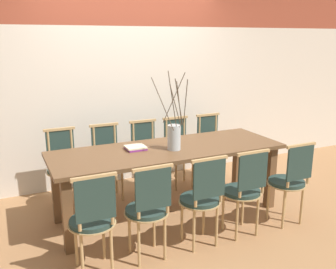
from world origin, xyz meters
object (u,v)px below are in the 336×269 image
at_px(dining_table, 168,157).
at_px(book_stack, 136,148).
at_px(chair_near_center, 202,196).
at_px(chair_far_center, 146,153).
at_px(vase_centerpiece, 174,136).

xyz_separation_m(dining_table, book_stack, (-0.33, 0.10, 0.12)).
distance_m(chair_near_center, book_stack, 0.94).
bearing_deg(dining_table, book_stack, 162.63).
distance_m(chair_far_center, book_stack, 0.78).
height_order(vase_centerpiece, book_stack, vase_centerpiece).
bearing_deg(dining_table, vase_centerpiece, -63.46).
relative_size(vase_centerpiece, book_stack, 3.94).
bearing_deg(chair_far_center, vase_centerpiece, 89.96).
xyz_separation_m(chair_near_center, book_stack, (-0.34, 0.83, 0.28)).
distance_m(vase_centerpiece, book_stack, 0.43).
distance_m(dining_table, chair_far_center, 0.75).
bearing_deg(chair_far_center, chair_near_center, 88.88).
bearing_deg(chair_near_center, book_stack, 112.17).
xyz_separation_m(vase_centerpiece, book_stack, (-0.37, 0.18, -0.13)).
relative_size(dining_table, chair_near_center, 2.76).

